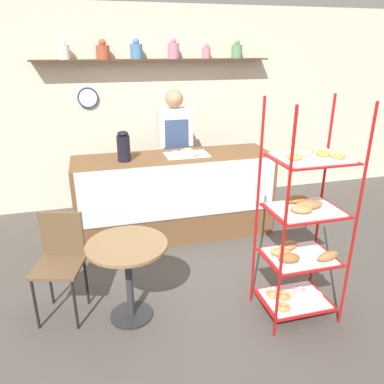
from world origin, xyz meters
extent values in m
plane|color=#4C4742|center=(0.00, 0.00, 0.00)|extent=(14.00, 14.00, 0.00)
cube|color=beige|center=(0.00, 2.39, 1.35)|extent=(10.00, 0.06, 2.70)
cube|color=#4C331E|center=(0.00, 2.24, 2.01)|extent=(3.10, 0.24, 0.02)
cylinder|color=silver|center=(-1.13, 2.24, 2.11)|extent=(0.14, 0.14, 0.17)
sphere|color=silver|center=(-1.13, 2.24, 2.22)|extent=(0.07, 0.07, 0.07)
cylinder|color=#B24C33|center=(-0.66, 2.24, 2.11)|extent=(0.17, 0.17, 0.17)
sphere|color=#B24C33|center=(-0.66, 2.24, 2.22)|extent=(0.09, 0.09, 0.09)
cylinder|color=#4C7FB2|center=(-0.25, 2.24, 2.11)|extent=(0.15, 0.15, 0.18)
sphere|color=#4C7FB2|center=(-0.25, 2.24, 2.23)|extent=(0.09, 0.09, 0.09)
cylinder|color=#CC7F99|center=(0.24, 2.24, 2.12)|extent=(0.15, 0.15, 0.19)
sphere|color=#CC7F99|center=(0.24, 2.24, 2.24)|extent=(0.08, 0.08, 0.08)
cylinder|color=#CC7F99|center=(0.69, 2.24, 2.09)|extent=(0.11, 0.11, 0.14)
sphere|color=#CC7F99|center=(0.69, 2.24, 2.19)|extent=(0.06, 0.06, 0.06)
cylinder|color=#669966|center=(1.13, 2.24, 2.11)|extent=(0.15, 0.15, 0.17)
sphere|color=#669966|center=(1.13, 2.24, 2.22)|extent=(0.08, 0.08, 0.08)
cylinder|color=navy|center=(-0.90, 2.35, 1.54)|extent=(0.27, 0.03, 0.27)
cylinder|color=white|center=(-0.90, 2.33, 1.54)|extent=(0.23, 0.00, 0.23)
cube|color=brown|center=(0.00, 1.22, 0.49)|extent=(2.32, 0.68, 0.99)
cube|color=silver|center=(0.00, 0.87, 0.67)|extent=(2.23, 0.01, 0.63)
cylinder|color=#B71414|center=(0.37, -0.74, 0.92)|extent=(0.02, 0.02, 1.83)
cylinder|color=#B71414|center=(0.97, -0.74, 0.92)|extent=(0.02, 0.02, 1.83)
cylinder|color=#B71414|center=(0.37, -0.28, 0.92)|extent=(0.02, 0.02, 1.83)
cylinder|color=#B71414|center=(0.97, -0.28, 0.92)|extent=(0.02, 0.02, 1.83)
cube|color=#B71414|center=(0.67, -0.51, 0.12)|extent=(0.58, 0.44, 0.01)
cube|color=silver|center=(0.67, -0.51, 0.13)|extent=(0.51, 0.39, 0.01)
torus|color=tan|center=(0.50, -0.62, 0.16)|extent=(0.11, 0.11, 0.04)
torus|color=tan|center=(0.50, -0.43, 0.15)|extent=(0.12, 0.12, 0.03)
torus|color=#EAB2C1|center=(0.75, -0.44, 0.15)|extent=(0.12, 0.12, 0.03)
torus|color=silver|center=(0.86, -0.54, 0.15)|extent=(0.12, 0.12, 0.03)
torus|color=tan|center=(0.58, -0.48, 0.16)|extent=(0.12, 0.12, 0.03)
cube|color=#B71414|center=(0.67, -0.51, 0.54)|extent=(0.58, 0.44, 0.01)
cube|color=silver|center=(0.67, -0.51, 0.56)|extent=(0.51, 0.39, 0.01)
ellipsoid|color=olive|center=(0.53, -0.58, 0.60)|extent=(0.19, 0.13, 0.08)
ellipsoid|color=tan|center=(0.51, -0.47, 0.59)|extent=(0.18, 0.14, 0.06)
ellipsoid|color=tan|center=(0.62, -0.40, 0.60)|extent=(0.20, 0.14, 0.08)
ellipsoid|color=#B27F47|center=(0.85, -0.64, 0.60)|extent=(0.22, 0.11, 0.08)
cube|color=#B71414|center=(0.67, -0.51, 0.97)|extent=(0.58, 0.44, 0.01)
cube|color=silver|center=(0.67, -0.51, 0.98)|extent=(0.51, 0.39, 0.01)
ellipsoid|color=tan|center=(0.64, -0.54, 1.02)|extent=(0.24, 0.08, 0.07)
ellipsoid|color=tan|center=(0.60, -0.58, 1.02)|extent=(0.18, 0.13, 0.07)
ellipsoid|color=#B27F47|center=(0.66, -0.39, 1.02)|extent=(0.20, 0.11, 0.06)
ellipsoid|color=#B27F47|center=(0.69, -0.52, 1.02)|extent=(0.23, 0.10, 0.07)
cube|color=#B71414|center=(0.67, -0.51, 1.39)|extent=(0.58, 0.44, 0.01)
cube|color=silver|center=(0.67, -0.51, 1.40)|extent=(0.51, 0.39, 0.01)
torus|color=gold|center=(0.77, -0.50, 1.42)|extent=(0.11, 0.11, 0.03)
torus|color=tan|center=(0.84, -0.59, 1.42)|extent=(0.10, 0.10, 0.03)
torus|color=tan|center=(0.69, -0.40, 1.43)|extent=(0.12, 0.12, 0.03)
torus|color=#EAB2C1|center=(0.64, -0.46, 1.43)|extent=(0.11, 0.11, 0.04)
torus|color=tan|center=(0.51, -0.53, 1.42)|extent=(0.12, 0.12, 0.03)
cube|color=#282833|center=(0.13, 1.77, 0.49)|extent=(0.26, 0.19, 0.98)
cube|color=silver|center=(0.13, 1.77, 1.21)|extent=(0.43, 0.22, 0.47)
cube|color=#334770|center=(0.13, 1.65, 1.13)|extent=(0.30, 0.01, 0.40)
sphere|color=tan|center=(0.13, 1.77, 1.57)|extent=(0.22, 0.22, 0.22)
cylinder|color=#262628|center=(-0.71, -0.20, 0.01)|extent=(0.36, 0.36, 0.02)
cylinder|color=#333338|center=(-0.71, -0.20, 0.35)|extent=(0.06, 0.06, 0.66)
cylinder|color=olive|center=(-0.71, -0.20, 0.69)|extent=(0.66, 0.66, 0.02)
cylinder|color=black|center=(-1.47, -0.15, 0.24)|extent=(0.02, 0.02, 0.47)
cylinder|color=black|center=(-1.16, -0.24, 0.24)|extent=(0.02, 0.02, 0.47)
cylinder|color=black|center=(-1.38, 0.16, 0.24)|extent=(0.02, 0.02, 0.47)
cylinder|color=black|center=(-1.07, 0.07, 0.24)|extent=(0.02, 0.02, 0.47)
cube|color=brown|center=(-1.27, -0.04, 0.49)|extent=(0.47, 0.47, 0.03)
cube|color=brown|center=(-1.22, 0.13, 0.70)|extent=(0.36, 0.13, 0.40)
cylinder|color=black|center=(-0.57, 1.17, 1.13)|extent=(0.14, 0.14, 0.29)
ellipsoid|color=black|center=(-0.57, 1.17, 1.30)|extent=(0.12, 0.12, 0.06)
cube|color=white|center=(0.15, 1.22, 1.00)|extent=(0.50, 0.31, 0.01)
torus|color=tan|center=(0.19, 1.32, 1.02)|extent=(0.14, 0.14, 0.04)
torus|color=#EAB2C1|center=(0.02, 1.24, 1.02)|extent=(0.11, 0.11, 0.04)
torus|color=#EAB2C1|center=(0.19, 1.24, 1.02)|extent=(0.11, 0.11, 0.03)
torus|color=silver|center=(0.16, 1.29, 1.02)|extent=(0.13, 0.13, 0.03)
torus|color=#EAB2C1|center=(0.29, 1.20, 1.02)|extent=(0.12, 0.12, 0.03)
torus|color=#EAB2C1|center=(0.20, 1.13, 1.02)|extent=(0.13, 0.13, 0.04)
camera|label=1|loc=(-0.89, -2.87, 2.17)|focal=35.00mm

